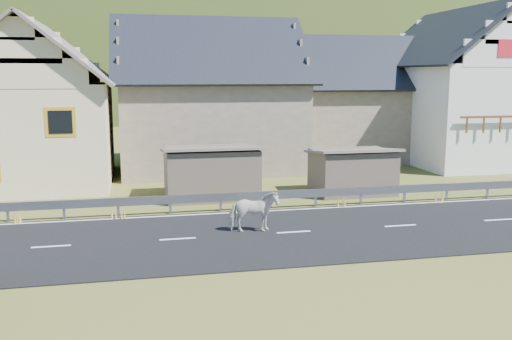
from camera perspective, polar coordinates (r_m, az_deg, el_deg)
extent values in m
plane|color=#464D1F|center=(19.91, 3.79, -6.33)|extent=(160.00, 160.00, 0.00)
cube|color=black|center=(19.91, 3.79, -6.27)|extent=(60.00, 7.00, 0.04)
cube|color=silver|center=(19.90, 3.79, -6.20)|extent=(60.00, 6.60, 0.01)
cube|color=#93969B|center=(23.23, 1.32, -2.53)|extent=(28.00, 0.08, 0.34)
cube|color=#93969B|center=(23.17, -23.58, -3.96)|extent=(0.10, 0.06, 0.70)
cube|color=#93969B|center=(22.85, -18.66, -3.84)|extent=(0.10, 0.06, 0.70)
cube|color=#93969B|center=(22.70, -13.63, -3.69)|extent=(0.10, 0.06, 0.70)
cube|color=#93969B|center=(22.72, -8.57, -3.51)|extent=(0.10, 0.06, 0.70)
cube|color=#93969B|center=(22.92, -3.57, -3.30)|extent=(0.10, 0.06, 0.70)
cube|color=#93969B|center=(23.30, 1.30, -3.08)|extent=(0.10, 0.06, 0.70)
cube|color=#93969B|center=(23.83, 5.99, -2.84)|extent=(0.10, 0.06, 0.70)
cube|color=#93969B|center=(24.52, 10.44, -2.60)|extent=(0.10, 0.06, 0.70)
cube|color=#93969B|center=(25.34, 14.63, -2.36)|extent=(0.10, 0.06, 0.70)
cube|color=#93969B|center=(26.30, 18.53, -2.12)|extent=(0.10, 0.06, 0.70)
cube|color=#93969B|center=(27.36, 22.14, -1.89)|extent=(0.10, 0.06, 0.70)
cube|color=#6E5F52|center=(25.50, -4.53, -0.29)|extent=(4.30, 3.30, 2.40)
cube|color=#6E5F52|center=(26.67, 9.59, -0.17)|extent=(3.80, 2.90, 2.20)
cube|color=beige|center=(30.91, -20.87, 3.46)|extent=(7.00, 9.00, 5.00)
cube|color=gold|center=(26.17, -18.97, 4.56)|extent=(1.30, 0.12, 1.30)
cube|color=gray|center=(33.81, -4.81, 4.52)|extent=(10.00, 9.00, 5.00)
cube|color=gray|center=(38.32, 9.85, 4.70)|extent=(9.00, 8.00, 4.60)
cube|color=silver|center=(38.32, 19.96, 5.32)|extent=(8.00, 10.00, 6.00)
ellipsoid|color=#293714|center=(200.30, -9.10, 2.11)|extent=(440.00, 280.00, 260.00)
imported|color=silver|center=(19.72, -0.27, -4.18)|extent=(0.91, 1.76, 1.44)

